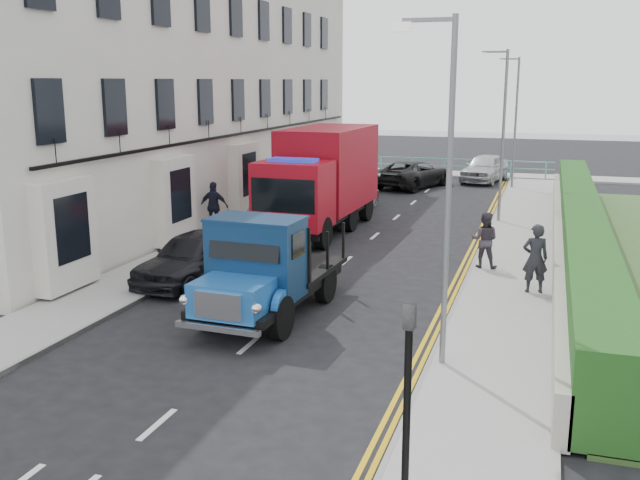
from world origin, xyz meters
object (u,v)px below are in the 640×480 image
at_px(lamp_mid, 501,126).
at_px(lamp_far, 514,115).
at_px(red_lorry, 322,177).
at_px(parked_car_front, 194,257).
at_px(bedford_lorry, 260,275).
at_px(pedestrian_east_near, 535,258).
at_px(lamp_near, 443,175).

relative_size(lamp_mid, lamp_far, 1.00).
height_order(red_lorry, parked_car_front, red_lorry).
height_order(lamp_mid, red_lorry, lamp_mid).
distance_m(bedford_lorry, pedestrian_east_near, 7.61).
relative_size(lamp_far, bedford_lorry, 1.25).
bearing_deg(parked_car_front, lamp_near, -22.00).
relative_size(lamp_mid, pedestrian_east_near, 3.67).
xyz_separation_m(lamp_mid, red_lorry, (-6.43, -3.60, -1.88)).
xyz_separation_m(lamp_near, bedford_lorry, (-4.53, 1.51, -2.80)).
relative_size(parked_car_front, pedestrian_east_near, 2.32).
xyz_separation_m(lamp_near, lamp_mid, (0.00, 16.00, 0.00)).
bearing_deg(pedestrian_east_near, lamp_near, 59.77).
bearing_deg(lamp_near, lamp_far, 90.00).
xyz_separation_m(lamp_mid, pedestrian_east_near, (1.77, -10.22, -2.92)).
bearing_deg(red_lorry, pedestrian_east_near, -37.47).
xyz_separation_m(lamp_mid, lamp_far, (0.00, 10.00, 0.00)).
bearing_deg(lamp_far, lamp_mid, -90.00).
bearing_deg(lamp_near, pedestrian_east_near, 72.93).
bearing_deg(pedestrian_east_near, parked_car_front, -4.15).
distance_m(red_lorry, pedestrian_east_near, 10.60).
distance_m(lamp_mid, pedestrian_east_near, 10.78).
relative_size(lamp_mid, parked_car_front, 1.58).
height_order(lamp_near, parked_car_front, lamp_near).
distance_m(lamp_mid, bedford_lorry, 15.44).
xyz_separation_m(lamp_far, parked_car_front, (-7.78, -21.74, -3.24)).
relative_size(bedford_lorry, parked_car_front, 1.26).
distance_m(lamp_far, bedford_lorry, 25.06).
height_order(lamp_far, parked_car_front, lamp_far).
bearing_deg(bedford_lorry, pedestrian_east_near, 36.76).
relative_size(lamp_near, pedestrian_east_near, 3.67).
relative_size(lamp_far, red_lorry, 0.91).
relative_size(lamp_mid, bedford_lorry, 1.25).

